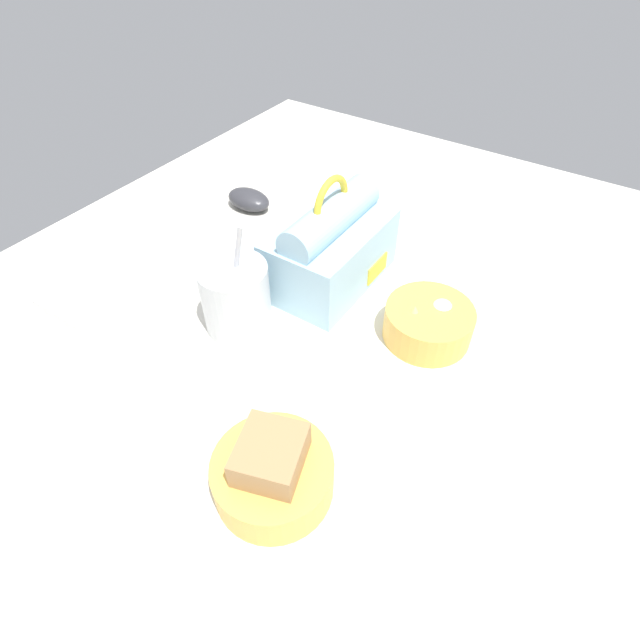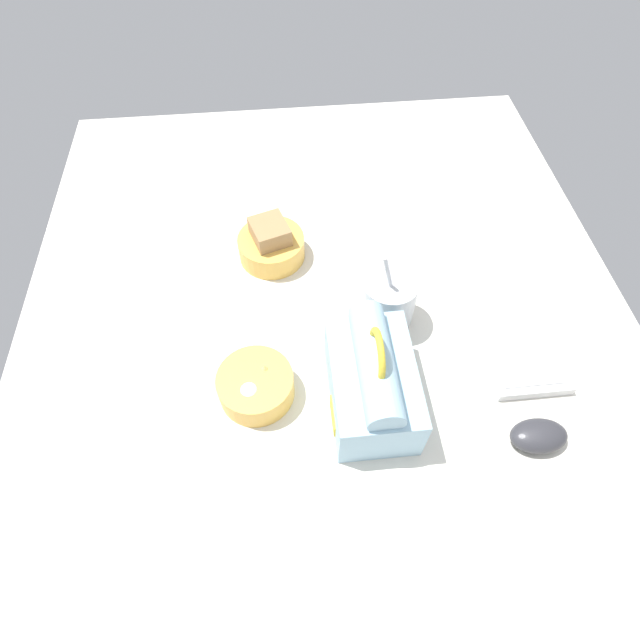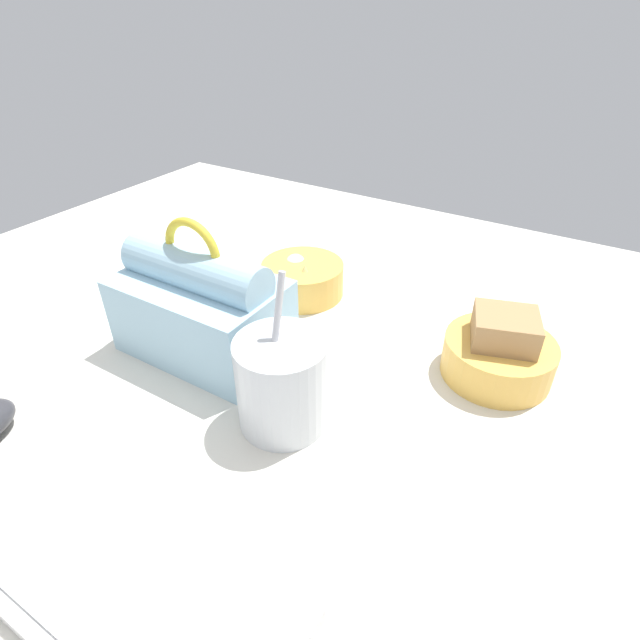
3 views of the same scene
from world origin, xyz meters
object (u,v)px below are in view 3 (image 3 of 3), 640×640
object	(u,v)px
lunch_bag	(201,307)
bento_bowl_sandwich	(499,353)
soup_cup	(282,382)
keyboard	(105,571)
bento_bowl_snacks	(303,278)

from	to	relation	value
lunch_bag	bento_bowl_sandwich	size ratio (longest dim) A/B	1.57
lunch_bag	soup_cup	bearing A→B (deg)	161.28
soup_cup	bento_bowl_sandwich	xyz separation A→B (cm)	(-17.09, -19.31, -2.19)
keyboard	bento_bowl_sandwich	xyz separation A→B (cm)	(-19.02, -40.67, 2.10)
keyboard	soup_cup	bearing A→B (deg)	-95.17
soup_cup	bento_bowl_sandwich	size ratio (longest dim) A/B	1.33
soup_cup	bento_bowl_sandwich	distance (cm)	25.88
keyboard	lunch_bag	size ratio (longest dim) A/B	1.63
keyboard	bento_bowl_sandwich	bearing A→B (deg)	-115.07
soup_cup	bento_bowl_snacks	size ratio (longest dim) A/B	1.40
lunch_bag	soup_cup	distance (cm)	16.47
bento_bowl_sandwich	bento_bowl_snacks	world-z (taller)	bento_bowl_sandwich
keyboard	lunch_bag	bearing A→B (deg)	-62.87
keyboard	lunch_bag	world-z (taller)	lunch_bag
lunch_bag	bento_bowl_sandwich	xyz separation A→B (cm)	(-32.67, -14.04, -3.10)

